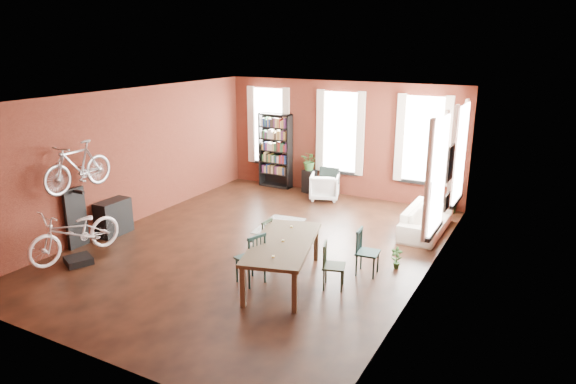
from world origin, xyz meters
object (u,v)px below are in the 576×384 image
Objects in this scene: dining_chair_c at (334,266)px; plant_stand at (309,181)px; bike_trainer at (79,260)px; dining_chair_a at (251,258)px; console_table at (114,217)px; cream_sofa at (427,215)px; bookshelf at (276,151)px; bicycle_floor at (73,210)px; dining_table at (283,262)px; dining_chair_d at (368,252)px; dining_chair_b at (260,239)px; white_armchair at (325,185)px.

dining_chair_c is 1.27× the size of plant_stand.
dining_chair_a is at bearing 15.09° from bike_trainer.
console_table is at bearing 72.47° from dining_chair_c.
dining_chair_a is at bearing 151.87° from cream_sofa.
plant_stand is (1.16, -0.07, -0.77)m from bookshelf.
bicycle_floor reaches higher than plant_stand.
bookshelf is at bearing 21.58° from dining_chair_c.
dining_chair_d is at bearing 23.05° from dining_table.
dining_chair_b is 0.97× the size of dining_chair_d.
plant_stand is at bearing 95.49° from dining_table.
plant_stand is at bearing 66.67° from cream_sofa.
white_armchair is at bearing -14.66° from bookshelf.
console_table is at bearing 160.88° from dining_table.
dining_table is 4.81× the size of bike_trainer.
dining_chair_a is 3.60m from bike_trainer.
white_armchair is at bearing 68.01° from bike_trainer.
bookshelf is 2.02m from white_armchair.
dining_chair_d reaches higher than dining_chair_b.
dining_table is 1.12m from dining_chair_b.
bike_trainer is at bearing -105.52° from plant_stand.
console_table is at bearing 119.42° from bicycle_floor.
plant_stand is at bearing 64.58° from console_table.
dining_chair_d is 5.72m from bicycle_floor.
dining_chair_b is 0.44× the size of bicycle_floor.
bike_trainer is 0.24× the size of bicycle_floor.
console_table reaches higher than bike_trainer.
bookshelf is 5.28m from cream_sofa.
dining_chair_a is 1.21× the size of console_table.
bookshelf is 2.79× the size of white_armchair.
dining_chair_d is (1.75, 1.33, -0.04)m from dining_chair_a.
bicycle_floor is (-3.96, -1.23, 0.72)m from dining_table.
dining_chair_b reaches higher than cream_sofa.
bike_trainer is at bearing 108.77° from dining_chair_d.
dining_chair_b is 0.41× the size of cream_sofa.
bookshelf reaches higher than cream_sofa.
dining_chair_b is at bearing 140.17° from cream_sofa.
cream_sofa is 3.16× the size of plant_stand.
dining_table is 6.41m from bookshelf.
cream_sofa is 4.13m from plant_stand.
dining_table is at bearing 141.95° from dining_chair_a.
bicycle_floor is at bearing -68.97° from console_table.
dining_chair_b reaches higher than white_armchair.
bookshelf is 5.40m from console_table.
bookshelf is 6.83m from bike_trainer.
bike_trainer is (-3.45, -0.93, -0.41)m from dining_chair_a.
plant_stand is at bearing 13.27° from dining_chair_c.
dining_chair_c is 5.09m from bike_trainer.
dining_chair_c is 0.40× the size of cream_sofa.
dining_chair_c is 0.95× the size of dining_chair_d.
plant_stand is 6.93m from bicycle_floor.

